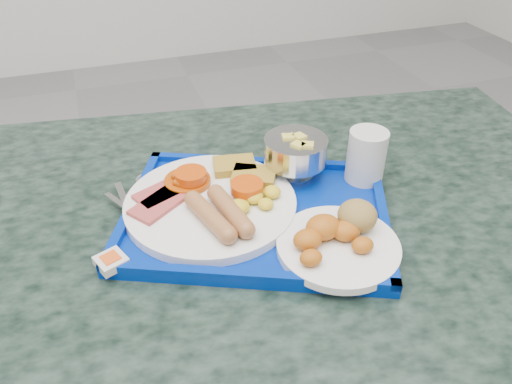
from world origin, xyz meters
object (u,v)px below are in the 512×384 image
bread_plate (339,237)px  fruit_bowl (296,151)px  main_plate (214,200)px  juice_cup (367,154)px  tray (256,215)px  table (271,291)px

bread_plate → fruit_bowl: size_ratio=1.64×
bread_plate → fruit_bowl: fruit_bowl is taller
main_plate → juice_cup: size_ratio=3.00×
main_plate → fruit_bowl: fruit_bowl is taller
main_plate → juice_cup: juice_cup is taller
main_plate → bread_plate: size_ratio=1.54×
tray → bread_plate: size_ratio=2.80×
main_plate → fruit_bowl: bearing=15.3°
bread_plate → table: bearing=112.4°
fruit_bowl → juice_cup: juice_cup is taller
table → juice_cup: 0.30m
table → juice_cup: juice_cup is taller
table → bread_plate: (0.05, -0.12, 0.22)m
main_plate → bread_plate: (0.14, -0.15, 0.00)m
table → bread_plate: bearing=-67.6°
table → bread_plate: size_ratio=7.24×
bread_plate → main_plate: bearing=134.0°
table → tray: 0.20m
main_plate → fruit_bowl: (0.15, 0.04, 0.03)m
bread_plate → juice_cup: size_ratio=1.95×
table → tray: size_ratio=2.58×
table → fruit_bowl: fruit_bowl is taller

